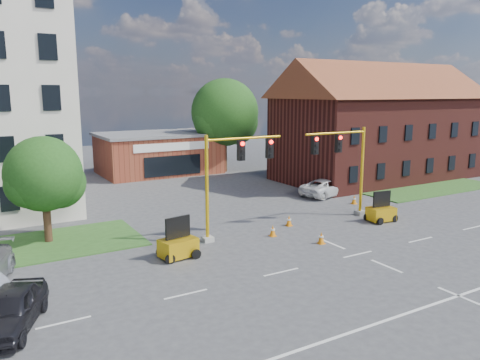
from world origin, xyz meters
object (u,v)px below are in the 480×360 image
Objects in this scene: sedan_dark at (11,309)px; trailer_east at (381,212)px; trailer_west at (178,245)px; pickup_white at (327,187)px; signal_mast_west at (232,173)px; signal_mast_east at (345,162)px.

trailer_east is at bearing 31.73° from sedan_dark.
trailer_west reaches higher than pickup_white.
signal_mast_west is 8.71m from signal_mast_east.
signal_mast_west is at bearing 104.38° from pickup_white.
signal_mast_east is (8.71, 0.00, 0.00)m from signal_mast_west.
sedan_dark is at bearing -164.42° from trailer_west.
trailer_west is at bearing -158.72° from signal_mast_west.
signal_mast_east is at bearing 0.00° from signal_mast_west.
trailer_east is at bearing 153.79° from pickup_white.
trailer_east is 0.39× the size of pickup_white.
signal_mast_east is 13.36m from trailer_west.
pickup_white is at bearing 15.01° from trailer_west.
signal_mast_west reaches higher than pickup_white.
trailer_east reaches higher than pickup_white.
trailer_west reaches higher than trailer_east.
sedan_dark is at bearing -163.50° from trailer_east.
signal_mast_east is at bearing 137.85° from trailer_east.
signal_mast_east reaches higher than pickup_white.
trailer_west is at bearing 103.25° from pickup_white.
signal_mast_east is at bearing 37.45° from sedan_dark.
sedan_dark is at bearing -165.36° from signal_mast_east.
trailer_east reaches higher than sedan_dark.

